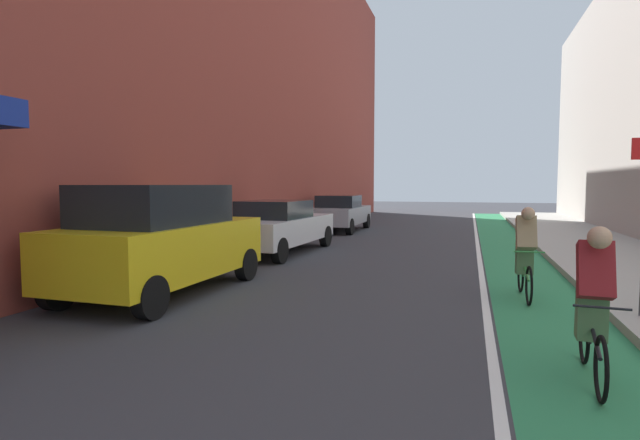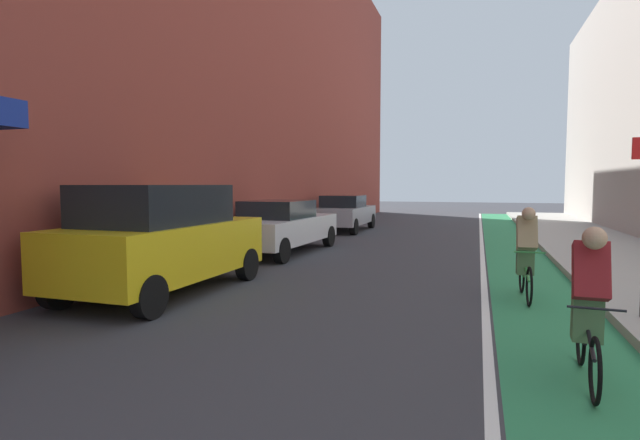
% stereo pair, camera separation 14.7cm
% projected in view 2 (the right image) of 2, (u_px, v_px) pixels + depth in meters
% --- Properties ---
extents(ground_plane, '(89.18, 89.18, 0.00)m').
position_uv_depth(ground_plane, '(386.00, 259.00, 13.15)').
color(ground_plane, '#38383D').
extents(bike_lane_paint, '(1.60, 40.53, 0.00)m').
position_uv_depth(bike_lane_paint, '(515.00, 254.00, 14.01)').
color(bike_lane_paint, '#2D8451').
rests_on(bike_lane_paint, ground).
extents(lane_divider_stripe, '(0.12, 40.53, 0.00)m').
position_uv_depth(lane_divider_stripe, '(482.00, 253.00, 14.29)').
color(lane_divider_stripe, white).
rests_on(lane_divider_stripe, ground).
extents(sidewalk_right, '(3.50, 40.53, 0.14)m').
position_uv_depth(sidewalk_right, '(617.00, 256.00, 13.23)').
color(sidewalk_right, '#A8A59E').
rests_on(sidewalk_right, ground).
extents(building_facade_left, '(4.15, 40.53, 13.82)m').
position_uv_depth(building_facade_left, '(221.00, 37.00, 16.36)').
color(building_facade_left, brown).
rests_on(building_facade_left, ground).
extents(parked_suv_yellow_cab, '(2.02, 4.27, 1.98)m').
position_uv_depth(parked_suv_yellow_cab, '(162.00, 238.00, 8.90)').
color(parked_suv_yellow_cab, yellow).
rests_on(parked_suv_yellow_cab, ground).
extents(parked_sedan_white, '(2.05, 4.82, 1.53)m').
position_uv_depth(parked_sedan_white, '(281.00, 226.00, 14.25)').
color(parked_sedan_white, silver).
rests_on(parked_sedan_white, ground).
extents(parked_sedan_silver, '(1.87, 4.41, 1.53)m').
position_uv_depth(parked_sedan_silver, '(344.00, 213.00, 21.02)').
color(parked_sedan_silver, '#9EA0A8').
rests_on(parked_sedan_silver, ground).
extents(cyclist_mid, '(0.48, 1.66, 1.59)m').
position_uv_depth(cyclist_mid, '(589.00, 303.00, 4.89)').
color(cyclist_mid, black).
rests_on(cyclist_mid, ground).
extents(cyclist_trailing, '(0.48, 1.70, 1.61)m').
position_uv_depth(cyclist_trailing, '(526.00, 253.00, 8.46)').
color(cyclist_trailing, black).
rests_on(cyclist_trailing, ground).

